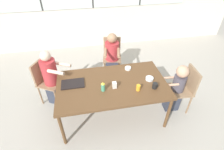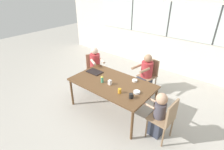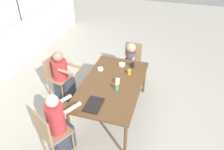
{
  "view_description": "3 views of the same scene",
  "coord_description": "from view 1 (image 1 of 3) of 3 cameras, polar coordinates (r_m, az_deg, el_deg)",
  "views": [
    {
      "loc": [
        -0.41,
        -2.12,
        2.58
      ],
      "look_at": [
        0.0,
        0.0,
        0.9
      ],
      "focal_mm": 28.0,
      "sensor_mm": 36.0,
      "label": 1
    },
    {
      "loc": [
        2.05,
        -2.53,
        2.66
      ],
      "look_at": [
        0.0,
        0.0,
        0.9
      ],
      "focal_mm": 28.0,
      "sensor_mm": 36.0,
      "label": 2
    },
    {
      "loc": [
        -2.98,
        -0.9,
        3.03
      ],
      "look_at": [
        0.0,
        0.0,
        0.9
      ],
      "focal_mm": 35.0,
      "sensor_mm": 36.0,
      "label": 3
    }
  ],
  "objects": [
    {
      "name": "coffee_mug",
      "position": [
        2.82,
        13.85,
        -3.39
      ],
      "size": [
        0.09,
        0.08,
        0.1
      ],
      "color": "black",
      "rests_on": "dining_table"
    },
    {
      "name": "person_man_blue_shirt",
      "position": [
        3.42,
        -18.66,
        -1.63
      ],
      "size": [
        0.56,
        0.47,
        1.13
      ],
      "rotation": [
        0.0,
        0.0,
        -2.06
      ],
      "color": "#333847",
      "rests_on": "ground_plane"
    },
    {
      "name": "bowl_cereal",
      "position": [
        2.98,
        12.15,
        -1.17
      ],
      "size": [
        0.13,
        0.13,
        0.04
      ],
      "color": "silver",
      "rests_on": "dining_table"
    },
    {
      "name": "juice_glass",
      "position": [
        2.73,
        8.59,
        -4.12
      ],
      "size": [
        0.07,
        0.07,
        0.1
      ],
      "color": "gold",
      "rests_on": "dining_table"
    },
    {
      "name": "chair_for_woman_green_shirt",
      "position": [
        4.03,
        0.02,
        7.2
      ],
      "size": [
        0.47,
        0.47,
        0.88
      ],
      "rotation": [
        0.0,
        0.0,
        -3.33
      ],
      "color": "#937556",
      "rests_on": "ground_plane"
    },
    {
      "name": "milk_carton_small",
      "position": [
        2.75,
        0.8,
        -3.3
      ],
      "size": [
        0.06,
        0.06,
        0.1
      ],
      "color": "silver",
      "rests_on": "dining_table"
    },
    {
      "name": "dining_table",
      "position": [
        2.88,
        0.0,
        -3.63
      ],
      "size": [
        1.79,
        1.03,
        0.72
      ],
      "color": "brown",
      "rests_on": "ground_plane"
    },
    {
      "name": "chair_for_toddler",
      "position": [
        3.36,
        22.75,
        -3.36
      ],
      "size": [
        0.43,
        0.43,
        0.88
      ],
      "rotation": [
        0.0,
        0.0,
        1.5
      ],
      "color": "#937556",
      "rests_on": "ground_plane"
    },
    {
      "name": "person_woman_green_shirt",
      "position": [
        3.91,
        0.01,
        5.33
      ],
      "size": [
        0.4,
        0.59,
        1.07
      ],
      "rotation": [
        0.0,
        0.0,
        -3.33
      ],
      "color": "#333847",
      "rests_on": "ground_plane"
    },
    {
      "name": "person_toddler",
      "position": [
        3.32,
        20.16,
        -4.36
      ],
      "size": [
        0.41,
        0.25,
        0.97
      ],
      "rotation": [
        0.0,
        0.0,
        1.5
      ],
      "color": "#333847",
      "rests_on": "ground_plane"
    },
    {
      "name": "sippy_cup",
      "position": [
        2.68,
        -2.96,
        -3.74
      ],
      "size": [
        0.06,
        0.06,
        0.16
      ],
      "color": "#4CA57F",
      "rests_on": "dining_table"
    },
    {
      "name": "bowl_white_shallow",
      "position": [
        3.17,
        5.23,
        2.21
      ],
      "size": [
        0.11,
        0.11,
        0.04
      ],
      "color": "white",
      "rests_on": "dining_table"
    },
    {
      "name": "ground_plane",
      "position": [
        3.37,
        0.0,
        -12.26
      ],
      "size": [
        16.0,
        16.0,
        0.0
      ],
      "primitive_type": "plane",
      "color": "#B2ADA3"
    },
    {
      "name": "chair_for_man_blue_shirt",
      "position": [
        3.5,
        -20.9,
        -0.97
      ],
      "size": [
        0.54,
        0.54,
        0.88
      ],
      "rotation": [
        0.0,
        0.0,
        -2.06
      ],
      "color": "#937556",
      "rests_on": "ground_plane"
    },
    {
      "name": "food_tray_dark",
      "position": [
        2.9,
        -12.67,
        -2.79
      ],
      "size": [
        0.37,
        0.24,
        0.02
      ],
      "color": "black",
      "rests_on": "dining_table"
    }
  ]
}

